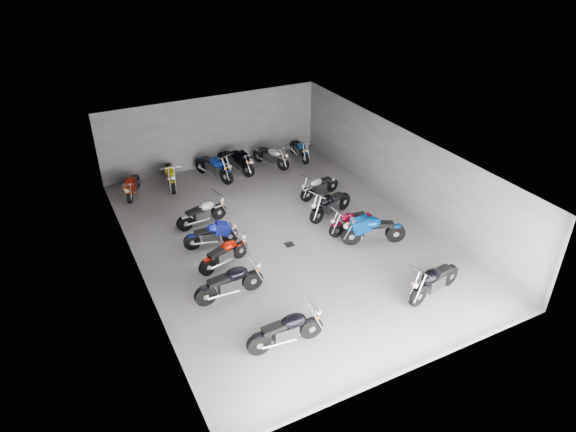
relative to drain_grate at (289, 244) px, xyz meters
name	(u,v)px	position (x,y,z in m)	size (l,w,h in m)	color
ground	(283,238)	(0.00, 0.50, -0.01)	(14.00, 14.00, 0.00)	#989590
wall_back	(213,132)	(0.00, 7.50, 1.59)	(10.00, 0.10, 3.20)	gray
wall_left	(135,234)	(-5.00, 0.50, 1.59)	(0.10, 14.00, 3.20)	gray
wall_right	(401,170)	(5.00, 0.50, 1.59)	(0.10, 14.00, 3.20)	gray
ceiling	(282,154)	(0.00, 0.50, 3.21)	(10.00, 14.00, 0.04)	black
drain_grate	(289,244)	(0.00, 0.00, 0.00)	(0.32, 0.32, 0.01)	black
motorcycle_left_a	(287,330)	(-2.27, -4.27, 0.51)	(2.16, 0.45, 0.95)	black
motorcycle_left_c	(230,282)	(-2.85, -1.71, 0.52)	(2.19, 0.44, 0.96)	black
motorcycle_left_d	(224,253)	(-2.43, -0.13, 0.46)	(1.89, 0.72, 0.86)	black
motorcycle_left_e	(212,235)	(-2.41, 1.15, 0.45)	(1.90, 0.49, 0.84)	black
motorcycle_left_f	(202,213)	(-2.22, 2.67, 0.48)	(2.01, 0.52, 0.89)	black
motorcycle_right_a	(434,280)	(2.60, -4.39, 0.53)	(2.19, 0.65, 0.98)	black
motorcycle_right_c	(373,230)	(2.62, -1.22, 0.54)	(2.18, 0.93, 1.00)	black
motorcycle_right_d	(351,221)	(2.34, -0.28, 0.45)	(1.90, 0.39, 0.83)	black
motorcycle_right_e	(330,204)	(2.26, 1.05, 0.52)	(2.12, 0.80, 0.96)	black
motorcycle_right_f	(319,186)	(2.70, 2.63, 0.46)	(1.93, 0.56, 0.85)	black
motorcycle_back_a	(133,186)	(-4.01, 6.13, 0.44)	(0.88, 1.75, 0.82)	black
motorcycle_back_b	(170,175)	(-2.40, 6.25, 0.52)	(0.56, 2.17, 0.96)	black
motorcycle_back_c	(214,167)	(-0.52, 6.11, 0.56)	(0.98, 2.27, 1.04)	black
motorcycle_back_d	(236,161)	(0.57, 6.32, 0.54)	(0.99, 2.16, 1.00)	black
motorcycle_back_e	(271,156)	(2.22, 6.15, 0.50)	(0.98, 1.97, 0.92)	black
motorcycle_back_f	(300,149)	(3.77, 6.31, 0.47)	(0.43, 1.97, 0.86)	black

